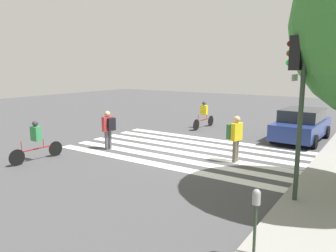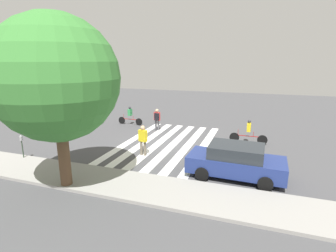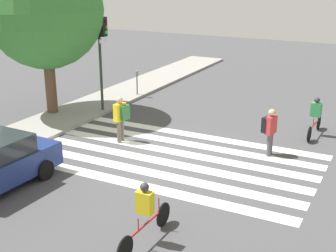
% 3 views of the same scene
% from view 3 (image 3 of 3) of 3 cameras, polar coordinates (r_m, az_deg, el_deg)
% --- Properties ---
extents(ground_plane, '(60.00, 60.00, 0.00)m').
position_cam_3_polar(ground_plane, '(16.49, 0.58, -3.86)').
color(ground_plane, '#444447').
extents(sidewalk_curb, '(36.00, 2.50, 0.14)m').
position_cam_3_polar(sidewalk_curb, '(19.89, -15.71, -0.37)').
color(sidewalk_curb, gray).
rests_on(sidewalk_curb, ground_plane).
extents(crosswalk_stripes, '(5.46, 10.00, 0.01)m').
position_cam_3_polar(crosswalk_stripes, '(16.49, 0.58, -3.84)').
color(crosswalk_stripes, white).
rests_on(crosswalk_stripes, ground_plane).
extents(traffic_light, '(0.60, 0.50, 4.54)m').
position_cam_3_polar(traffic_light, '(21.08, -8.05, 9.91)').
color(traffic_light, '#283828').
rests_on(traffic_light, ground_plane).
extents(parking_meter, '(0.15, 0.15, 1.41)m').
position_cam_3_polar(parking_meter, '(24.06, -3.81, 5.97)').
color(parking_meter, '#283828').
rests_on(parking_meter, ground_plane).
extents(street_tree, '(5.04, 5.04, 7.19)m').
position_cam_3_polar(street_tree, '(21.07, -14.82, 13.52)').
color(street_tree, brown).
rests_on(street_tree, ground_plane).
extents(pedestrian_adult_yellow_jacket, '(0.51, 0.46, 1.71)m').
position_cam_3_polar(pedestrian_adult_yellow_jacket, '(16.75, 12.30, -0.29)').
color(pedestrian_adult_yellow_jacket, '#4C4C51').
rests_on(pedestrian_adult_yellow_jacket, ground_plane).
extents(pedestrian_adult_blue_shirt, '(0.53, 0.49, 1.78)m').
position_cam_3_polar(pedestrian_adult_blue_shirt, '(17.73, -5.74, 1.25)').
color(pedestrian_adult_blue_shirt, '#6B6051').
rests_on(pedestrian_adult_blue_shirt, ground_plane).
extents(cyclist_mid_street, '(2.27, 0.41, 1.57)m').
position_cam_3_polar(cyclist_mid_street, '(19.27, 17.55, 1.31)').
color(cyclist_mid_street, black).
rests_on(cyclist_mid_street, ground_plane).
extents(cyclist_far_lane, '(2.43, 0.40, 1.60)m').
position_cam_3_polar(cyclist_far_lane, '(11.26, -2.82, -10.31)').
color(cyclist_far_lane, black).
rests_on(cyclist_far_lane, ground_plane).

